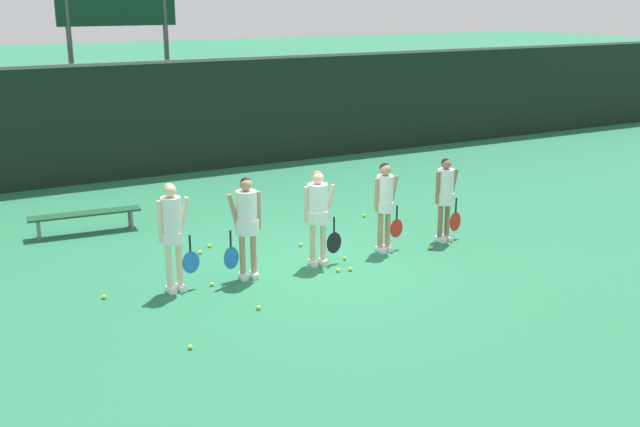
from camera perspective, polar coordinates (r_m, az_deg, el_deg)
ground_plane at (r=13.41m, az=0.11°, el=-3.81°), size 140.00×140.00×0.00m
fence_windscreen at (r=20.28m, az=-10.90°, el=7.21°), size 60.00×0.08×3.02m
scoreboard at (r=21.60m, az=-15.20°, el=14.54°), size 3.20×0.15×5.43m
bench_courtside at (r=15.71m, az=-17.48°, el=-0.13°), size 2.20×0.53×0.43m
player_0 at (r=12.07m, az=-11.18°, el=-1.10°), size 0.65×0.37×1.79m
player_1 at (r=12.47m, az=-5.61°, el=-0.44°), size 0.67×0.40×1.74m
player_2 at (r=13.05m, az=-0.15°, el=0.29°), size 0.68×0.41×1.70m
player_3 at (r=13.82m, az=4.98°, el=1.07°), size 0.64×0.35×1.69m
player_4 at (r=14.58m, az=9.53°, el=1.53°), size 0.64×0.36×1.64m
tennis_ball_0 at (r=14.38m, az=-8.43°, el=-2.45°), size 0.07×0.07×0.07m
tennis_ball_1 at (r=12.99m, az=1.38°, el=-4.34°), size 0.07×0.07×0.07m
tennis_ball_2 at (r=10.42m, az=-9.86°, el=-9.99°), size 0.07×0.07×0.07m
tennis_ball_3 at (r=14.04m, az=-9.12°, el=-2.94°), size 0.07×0.07×0.07m
tennis_ball_4 at (r=12.35m, az=-16.14°, el=-6.12°), size 0.07×0.07×0.07m
tennis_ball_5 at (r=13.58m, az=1.91°, el=-3.42°), size 0.07×0.07×0.07m
tennis_ball_6 at (r=12.50m, az=-8.25°, el=-5.35°), size 0.07×0.07×0.07m
tennis_ball_7 at (r=16.21m, az=3.38°, el=-0.15°), size 0.07×0.07×0.07m
tennis_ball_8 at (r=14.30m, az=-1.47°, el=-2.39°), size 0.07×0.07×0.07m
tennis_ball_9 at (r=14.29m, az=8.45°, el=-2.56°), size 0.07×0.07×0.07m
tennis_ball_10 at (r=13.04m, az=2.34°, el=-4.25°), size 0.07×0.07×0.07m
tennis_ball_11 at (r=11.51m, az=-4.71°, el=-7.15°), size 0.07×0.07×0.07m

